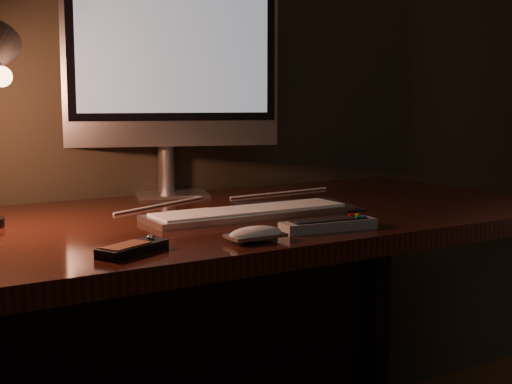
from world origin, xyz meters
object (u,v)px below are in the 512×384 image
desk (206,265)px  tv_remote (328,225)px  media_remote (133,248)px  monitor (170,61)px  keyboard (250,212)px  mouse (256,236)px

desk → tv_remote: size_ratio=8.03×
desk → media_remote: media_remote is taller
monitor → keyboard: bearing=-70.8°
desk → tv_remote: bearing=-76.2°
tv_remote → desk: bearing=110.2°
mouse → media_remote: 0.22m
monitor → media_remote: monitor is taller
mouse → tv_remote: size_ratio=0.52×
desk → keyboard: 0.19m
keyboard → media_remote: media_remote is taller
monitor → mouse: monitor is taller
mouse → monitor: bearing=79.8°
keyboard → desk: bearing=108.3°
keyboard → media_remote: (-0.36, -0.21, 0.00)m
desk → tv_remote: 0.39m
desk → mouse: bearing=-103.9°
keyboard → mouse: size_ratio=4.50×
keyboard → monitor: bearing=91.5°
monitor → tv_remote: (0.05, -0.60, -0.33)m
desk → mouse: 0.40m
media_remote → tv_remote: tv_remote is taller
monitor → media_remote: 0.77m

